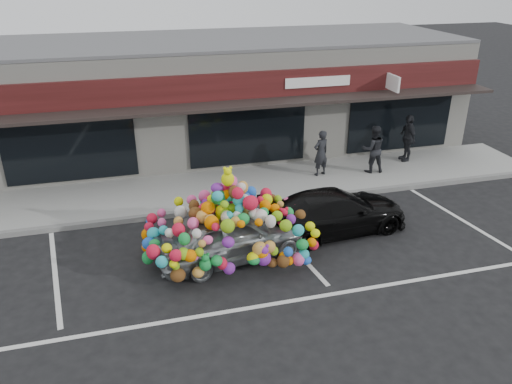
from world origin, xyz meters
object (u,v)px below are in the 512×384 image
object	(u,v)px
pedestrian_a	(321,153)
pedestrian_c	(408,138)
pedestrian_b	(373,149)
black_sedan	(335,212)
toy_car	(231,229)

from	to	relation	value
pedestrian_a	pedestrian_c	xyz separation A→B (m)	(3.64, 0.52, 0.07)
pedestrian_b	black_sedan	bearing A→B (deg)	56.16
black_sedan	pedestrian_c	distance (m)	6.21
toy_car	pedestrian_c	size ratio (longest dim) A/B	2.56
pedestrian_a	pedestrian_c	size ratio (longest dim) A/B	0.93
black_sedan	pedestrian_b	world-z (taller)	pedestrian_b
toy_car	pedestrian_b	world-z (taller)	toy_car
pedestrian_c	pedestrian_a	bearing A→B (deg)	-77.01
pedestrian_a	pedestrian_b	bearing A→B (deg)	157.44
toy_car	pedestrian_b	bearing A→B (deg)	-67.01
toy_car	pedestrian_a	xyz separation A→B (m)	(4.10, 4.22, 0.13)
toy_car	pedestrian_a	world-z (taller)	toy_car
black_sedan	pedestrian_b	distance (m)	4.48
toy_car	pedestrian_a	size ratio (longest dim) A/B	2.77
toy_car	pedestrian_c	world-z (taller)	toy_car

